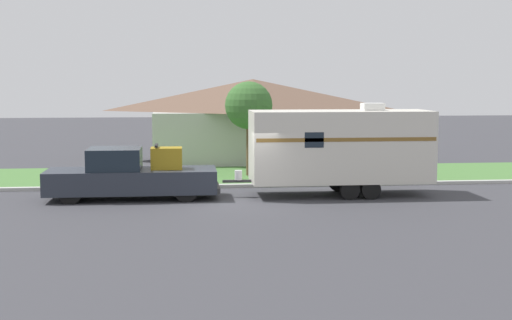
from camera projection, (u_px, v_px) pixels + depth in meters
ground_plane at (244, 203)px, 25.57m from camera, size 120.00×120.00×0.00m
curb_strip at (236, 186)px, 29.27m from camera, size 80.00×0.30×0.14m
lawn_strip at (230, 175)px, 32.88m from camera, size 80.00×7.00×0.03m
house_across_street at (253, 118)px, 39.55m from camera, size 11.67×7.79×4.45m
pickup_truck at (131, 176)px, 26.39m from camera, size 6.36×2.09×2.03m
travel_trailer at (340, 146)px, 27.09m from camera, size 7.91×2.34×3.53m
mailbox at (398, 160)px, 30.64m from camera, size 0.48×0.20×1.24m
tree_in_yard at (249, 106)px, 32.42m from camera, size 2.18×2.18×4.34m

